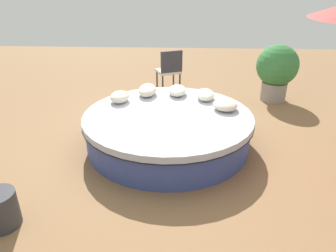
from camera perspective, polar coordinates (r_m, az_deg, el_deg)
The scene contains 10 objects.
ground_plane at distance 5.05m, azimuth -0.00°, elevation -3.35°, with size 16.00×16.00×0.00m, color olive.
round_bed at distance 4.93m, azimuth -0.00°, elevation -0.50°, with size 2.67×2.67×0.55m.
throw_pillow_0 at distance 5.02m, azimuth 10.59°, elevation 3.88°, with size 0.43×0.39×0.16m, color beige.
throw_pillow_1 at distance 5.43m, azimuth 6.97°, elevation 5.83°, with size 0.49×0.31×0.17m, color silver.
throw_pillow_2 at distance 5.61m, azimuth 1.75°, elevation 6.64°, with size 0.50×0.32×0.17m, color silver.
throw_pillow_3 at distance 5.60m, azimuth -3.87°, elevation 6.69°, with size 0.55×0.32×0.19m, color beige.
throw_pillow_4 at distance 5.33m, azimuth -8.97°, elevation 5.38°, with size 0.43×0.32×0.18m, color beige.
patio_chair at distance 7.41m, azimuth 0.33°, elevation 10.79°, with size 0.67×0.68×0.98m.
planter at distance 7.12m, azimuth 19.59°, elevation 9.90°, with size 0.89×0.89×1.23m.
side_table at distance 3.86m, azimuth -28.85°, elevation -13.48°, with size 0.39×0.39×0.42m, color #333338.
Camera 1 is at (4.42, 0.22, 2.43)m, focal length 32.76 mm.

